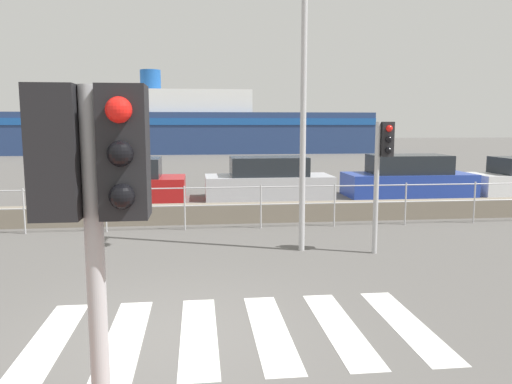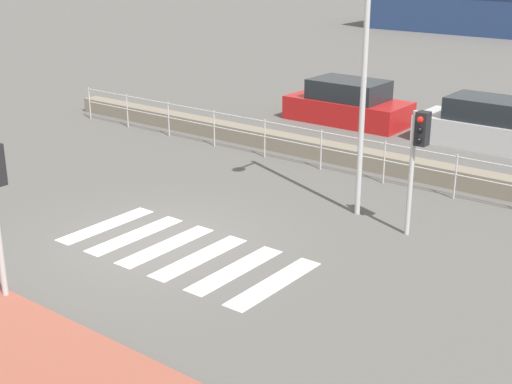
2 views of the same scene
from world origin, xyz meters
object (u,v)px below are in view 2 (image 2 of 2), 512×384
(traffic_light_far, at_px, (418,146))
(parked_car_silver, at_px, (493,126))
(streetlamp, at_px, (361,44))
(parked_car_red, at_px, (348,104))

(traffic_light_far, bearing_deg, parked_car_silver, 98.77)
(streetlamp, relative_size, parked_car_red, 1.50)
(traffic_light_far, relative_size, parked_car_red, 0.64)
(parked_car_red, height_order, parked_car_silver, parked_car_silver)
(traffic_light_far, distance_m, parked_car_silver, 7.90)
(streetlamp, height_order, parked_car_silver, streetlamp)
(traffic_light_far, xyz_separation_m, parked_car_red, (-6.14, 7.70, -1.33))
(traffic_light_far, bearing_deg, parked_car_red, 128.58)
(parked_car_red, bearing_deg, traffic_light_far, -51.42)
(traffic_light_far, relative_size, streetlamp, 0.43)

